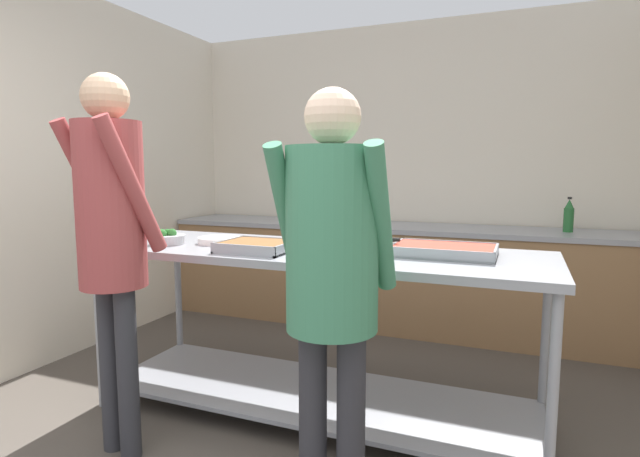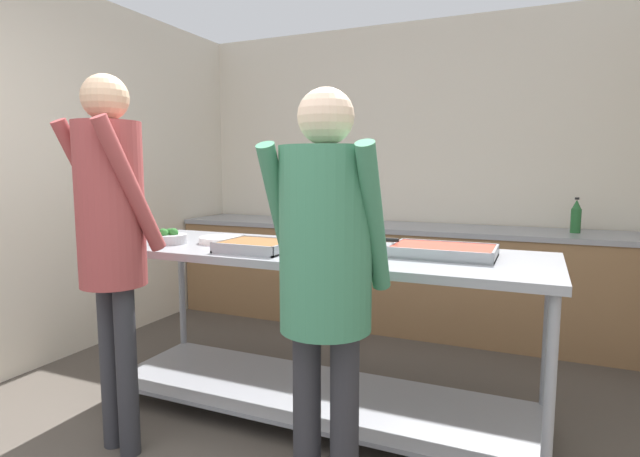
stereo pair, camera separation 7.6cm
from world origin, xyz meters
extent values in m
cube|color=beige|center=(0.00, 3.46, 1.32)|extent=(4.14, 0.06, 2.65)
cube|color=beige|center=(-2.04, 1.73, 1.32)|extent=(0.06, 3.58, 2.65)
cube|color=olive|center=(0.00, 3.09, 0.42)|extent=(3.98, 0.62, 0.85)
cube|color=gray|center=(0.00, 3.09, 0.87)|extent=(3.98, 0.65, 0.04)
cube|color=black|center=(-0.68, 3.09, 0.87)|extent=(0.51, 0.36, 0.02)
cube|color=gray|center=(0.00, 1.35, 0.92)|extent=(2.45, 0.81, 0.04)
cube|color=gray|center=(0.00, 1.35, 0.12)|extent=(2.37, 0.73, 0.02)
cylinder|color=gray|center=(-1.17, 1.00, 0.45)|extent=(0.04, 0.04, 0.90)
cylinder|color=gray|center=(1.17, 1.00, 0.45)|extent=(0.04, 0.04, 0.90)
cylinder|color=gray|center=(-1.17, 1.71, 0.45)|extent=(0.04, 0.04, 0.90)
cylinder|color=gray|center=(1.17, 1.71, 0.45)|extent=(0.04, 0.04, 0.90)
cylinder|color=#B2B2B7|center=(-0.84, 1.21, 0.96)|extent=(0.19, 0.19, 0.05)
sphere|color=#2D702D|center=(-0.82, 1.21, 1.00)|extent=(0.05, 0.05, 0.05)
sphere|color=#2D702D|center=(-0.86, 1.23, 1.00)|extent=(0.04, 0.04, 0.04)
sphere|color=#2D702D|center=(-0.85, 1.17, 1.00)|extent=(0.06, 0.06, 0.06)
cylinder|color=white|center=(-0.58, 1.34, 0.94)|extent=(0.25, 0.25, 0.01)
cylinder|color=white|center=(-0.58, 1.34, 0.95)|extent=(0.25, 0.25, 0.01)
cylinder|color=white|center=(-0.58, 1.34, 0.97)|extent=(0.24, 0.24, 0.01)
cube|color=gray|center=(-0.24, 1.18, 0.94)|extent=(0.36, 0.32, 0.01)
cube|color=brown|center=(-0.24, 1.18, 0.97)|extent=(0.34, 0.29, 0.04)
cube|color=gray|center=(-0.24, 1.02, 0.96)|extent=(0.36, 0.01, 0.05)
cube|color=gray|center=(-0.24, 1.33, 0.96)|extent=(0.36, 0.01, 0.05)
cube|color=gray|center=(-0.42, 1.18, 0.96)|extent=(0.01, 0.32, 0.05)
cube|color=gray|center=(-0.07, 1.18, 0.96)|extent=(0.01, 0.32, 0.05)
cylinder|color=gray|center=(0.19, 1.37, 0.98)|extent=(0.28, 0.28, 0.08)
cylinder|color=brown|center=(0.19, 1.37, 1.01)|extent=(0.25, 0.25, 0.01)
cylinder|color=black|center=(0.40, 1.37, 1.01)|extent=(0.14, 0.02, 0.02)
cube|color=gray|center=(0.68, 1.41, 0.94)|extent=(0.50, 0.33, 0.01)
cube|color=#B23D2D|center=(0.68, 1.41, 0.97)|extent=(0.47, 0.30, 0.04)
cube|color=gray|center=(0.68, 1.25, 0.96)|extent=(0.50, 0.01, 0.05)
cube|color=gray|center=(0.68, 1.57, 0.96)|extent=(0.50, 0.01, 0.05)
cube|color=gray|center=(0.44, 1.41, 0.96)|extent=(0.01, 0.33, 0.05)
cube|color=gray|center=(0.92, 1.41, 0.96)|extent=(0.01, 0.33, 0.05)
cylinder|color=#2D2D33|center=(-0.78, 0.68, 0.41)|extent=(0.10, 0.10, 0.82)
cylinder|color=#2D2D33|center=(-0.65, 0.65, 0.41)|extent=(0.10, 0.10, 0.82)
cylinder|color=#993D3D|center=(-0.87, 0.70, 1.29)|extent=(0.14, 0.34, 0.61)
cylinder|color=#993D3D|center=(-0.56, 0.63, 1.29)|extent=(0.14, 0.34, 0.61)
cylinder|color=#993D3D|center=(-0.72, 0.67, 1.20)|extent=(0.30, 0.30, 0.76)
sphere|color=tan|center=(-0.72, 0.67, 1.68)|extent=(0.21, 0.21, 0.21)
cylinder|color=#2D2D33|center=(0.29, 0.65, 0.38)|extent=(0.11, 0.11, 0.75)
cylinder|color=#2D2D33|center=(0.45, 0.66, 0.38)|extent=(0.11, 0.11, 0.75)
cylinder|color=#3D7F5B|center=(0.18, 0.65, 1.18)|extent=(0.08, 0.32, 0.57)
cylinder|color=#3D7F5B|center=(0.56, 0.66, 1.18)|extent=(0.08, 0.32, 0.57)
cylinder|color=#3D7F5B|center=(0.37, 0.65, 1.10)|extent=(0.35, 0.35, 0.70)
sphere|color=beige|center=(0.37, 0.65, 1.55)|extent=(0.21, 0.21, 0.21)
cylinder|color=#23602D|center=(1.36, 3.13, 0.98)|extent=(0.07, 0.07, 0.18)
cone|color=#23602D|center=(1.36, 3.13, 1.10)|extent=(0.07, 0.07, 0.07)
cylinder|color=black|center=(1.36, 3.13, 1.14)|extent=(0.03, 0.03, 0.02)
camera|label=1|loc=(1.02, -1.08, 1.36)|focal=28.00mm
camera|label=2|loc=(1.09, -1.05, 1.36)|focal=28.00mm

